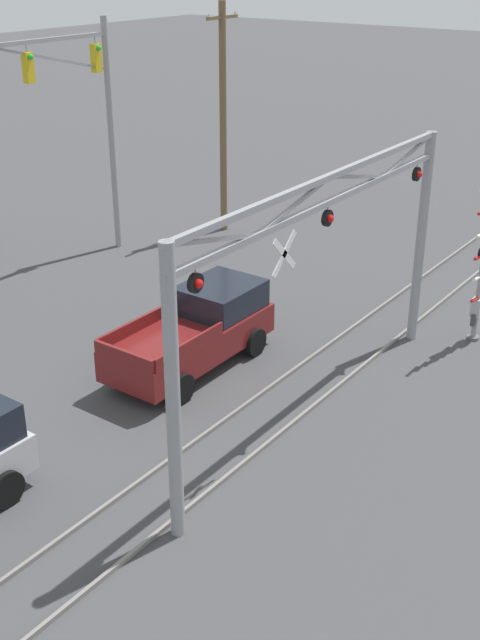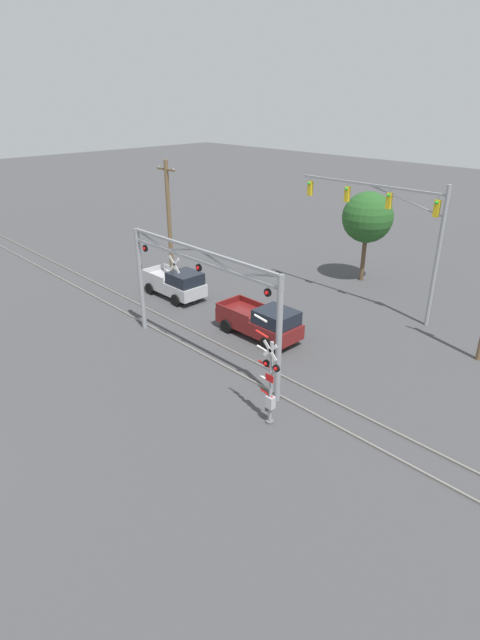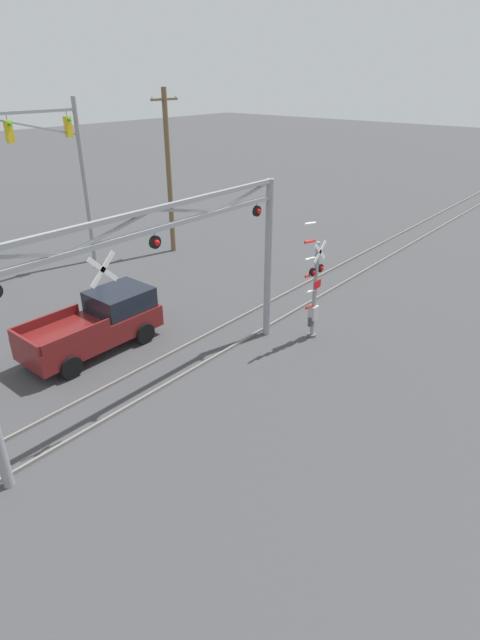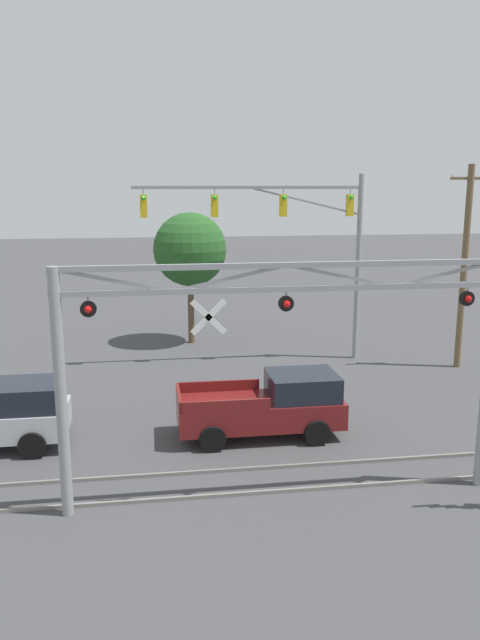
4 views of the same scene
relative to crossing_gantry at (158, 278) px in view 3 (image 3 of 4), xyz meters
The scene contains 7 objects.
rail_track_near 4.02m from the crossing_gantry, 87.72° to the left, with size 80.00×0.08×0.10m, color gray.
rail_track_far 4.36m from the crossing_gantry, 89.62° to the left, with size 80.00×0.08×0.10m, color gray.
crossing_gantry is the anchor object (origin of this frame).
crossing_signal_mast 6.90m from the crossing_gantry, 13.57° to the right, with size 1.45×0.35×4.84m.
traffic_signal_span 13.42m from the crossing_gantry, 74.16° to the left, with size 10.26×0.39×8.48m.
pickup_truck_lead 5.19m from the crossing_gantry, 83.72° to the left, with size 5.28×2.29×2.04m.
utility_pole_right 14.86m from the crossing_gantry, 46.00° to the left, with size 1.80×0.28×8.86m.
Camera 3 is at (-8.95, 3.95, 9.48)m, focal length 28.00 mm.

